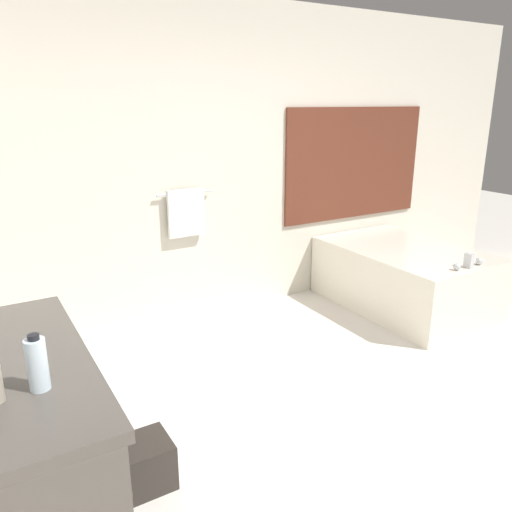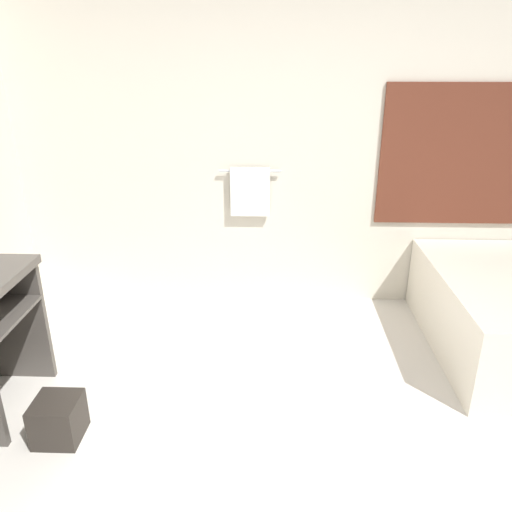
# 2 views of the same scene
# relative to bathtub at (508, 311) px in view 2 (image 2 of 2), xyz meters

# --- Properties ---
(ground_plane) EXTENTS (16.00, 16.00, 0.00)m
(ground_plane) POSITION_rel_bathtub_xyz_m (-1.58, -1.42, -0.32)
(ground_plane) COLOR silver
(ground_plane) RESTS_ON ground
(wall_back_with_blinds) EXTENTS (7.40, 0.13, 2.70)m
(wall_back_with_blinds) POSITION_rel_bathtub_xyz_m (-1.52, 0.80, 1.03)
(wall_back_with_blinds) COLOR silver
(wall_back_with_blinds) RESTS_ON ground_plane
(bathtub) EXTENTS (1.01, 1.53, 0.70)m
(bathtub) POSITION_rel_bathtub_xyz_m (0.00, 0.00, 0.00)
(bathtub) COLOR silver
(bathtub) RESTS_ON ground_plane
(waste_bin) EXTENTS (0.25, 0.25, 0.25)m
(waste_bin) POSITION_rel_bathtub_xyz_m (-2.88, -1.01, -0.19)
(waste_bin) COLOR #2D2823
(waste_bin) RESTS_ON ground_plane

